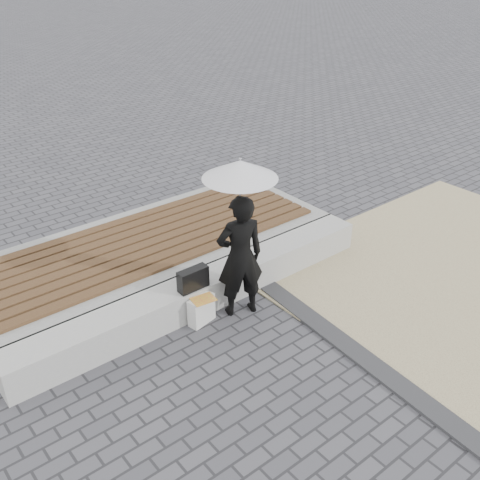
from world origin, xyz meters
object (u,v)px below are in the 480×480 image
Objects in this scene: woman at (240,257)px; canvas_tote at (201,310)px; handbag at (193,279)px; seating_ledge at (203,291)px; parasol at (240,169)px.

canvas_tote is (-0.50, 0.11, -0.60)m from woman.
handbag is 1.07× the size of canvas_tote.
woman reaches higher than canvas_tote.
woman is 0.61m from handbag.
canvas_tote is at bearing -127.90° from seating_ledge.
seating_ledge is 1.73m from parasol.
seating_ledge reaches higher than canvas_tote.
woman is 0.79m from canvas_tote.
woman is at bearing -24.41° from canvas_tote.
woman is 4.40× the size of canvas_tote.
seating_ledge is 0.37m from canvas_tote.
woman is 4.12× the size of handbag.
parasol reaches higher than handbag.
seating_ledge is 0.75m from woman.
parasol is 3.01× the size of canvas_tote.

